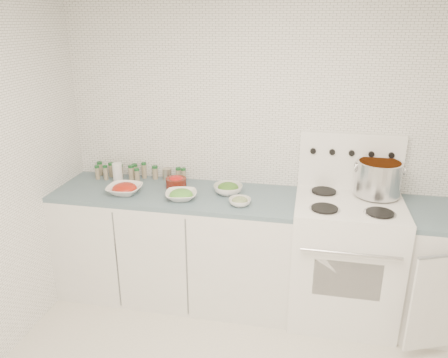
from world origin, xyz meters
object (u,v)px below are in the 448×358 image
stock_pot (378,177)px  stove (344,256)px  bowl_tomato (125,189)px  bowl_snowpea (181,195)px

stock_pot → stove: bearing=-141.9°
stock_pot → bowl_tomato: bearing=-172.5°
stove → bowl_snowpea: 1.29m
stove → bowl_tomato: stove is taller
bowl_tomato → bowl_snowpea: 0.45m
stock_pot → bowl_snowpea: size_ratio=1.25×
stock_pot → bowl_snowpea: (-1.41, -0.26, -0.15)m
stove → stock_pot: bearing=38.1°
stove → bowl_tomato: size_ratio=5.21×
stock_pot → bowl_tomato: (-1.86, -0.24, -0.14)m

